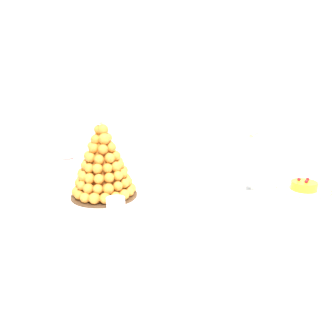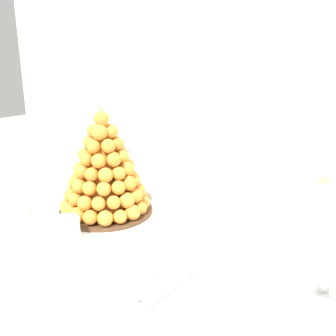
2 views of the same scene
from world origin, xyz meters
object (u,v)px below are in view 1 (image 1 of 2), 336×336
at_px(serving_tray, 116,201).
at_px(croquembouche, 103,165).
at_px(fruit_tart_plate, 303,188).
at_px(dessert_cup_left, 45,208).
at_px(dessert_cup_centre, 185,203).
at_px(macaron_goblet, 251,154).
at_px(dessert_cup_mid_left, 116,206).
at_px(wine_glass, 68,153).

distance_m(serving_tray, croquembouche, 0.14).
bearing_deg(fruit_tart_plate, dessert_cup_left, -172.15).
relative_size(dessert_cup_centre, macaron_goblet, 0.26).
bearing_deg(dessert_cup_left, dessert_cup_mid_left, -2.84).
relative_size(serving_tray, fruit_tart_plate, 2.87).
bearing_deg(dessert_cup_mid_left, serving_tray, 90.96).
height_order(dessert_cup_left, fruit_tart_plate, dessert_cup_left).
distance_m(dessert_cup_centre, wine_glass, 0.59).
relative_size(dessert_cup_left, fruit_tart_plate, 0.29).
bearing_deg(dessert_cup_left, macaron_goblet, 12.68).
xyz_separation_m(fruit_tart_plate, wine_glass, (-0.94, 0.24, 0.11)).
bearing_deg(dessert_cup_mid_left, wine_glass, 118.30).
bearing_deg(croquembouche, dessert_cup_left, -140.87).
relative_size(croquembouche, dessert_cup_centre, 5.07).
distance_m(croquembouche, fruit_tart_plate, 0.79).
height_order(dessert_cup_mid_left, macaron_goblet, macaron_goblet).
height_order(serving_tray, croquembouche, croquembouche).
bearing_deg(wine_glass, dessert_cup_centre, -41.49).
bearing_deg(macaron_goblet, croquembouche, -177.99).
height_order(serving_tray, macaron_goblet, macaron_goblet).
relative_size(serving_tray, croquembouche, 2.04).
distance_m(macaron_goblet, fruit_tart_plate, 0.26).
bearing_deg(croquembouche, macaron_goblet, 2.01).
relative_size(macaron_goblet, fruit_tart_plate, 1.08).
bearing_deg(wine_glass, serving_tray, -52.57).
height_order(fruit_tart_plate, wine_glass, wine_glass).
xyz_separation_m(serving_tray, dessert_cup_centre, (0.23, -0.12, 0.03)).
height_order(dessert_cup_mid_left, fruit_tart_plate, dessert_cup_mid_left).
relative_size(dessert_cup_left, dessert_cup_mid_left, 1.01).
bearing_deg(dessert_cup_left, fruit_tart_plate, 7.85).
relative_size(dessert_cup_left, wine_glass, 0.37).
distance_m(croquembouche, dessert_cup_left, 0.26).
relative_size(croquembouche, dessert_cup_mid_left, 4.85).
xyz_separation_m(dessert_cup_mid_left, dessert_cup_centre, (0.23, -0.00, -0.00)).
height_order(dessert_cup_mid_left, wine_glass, wine_glass).
xyz_separation_m(dessert_cup_left, dessert_cup_mid_left, (0.23, -0.01, 0.00)).
distance_m(serving_tray, dessert_cup_mid_left, 0.12).
distance_m(fruit_tart_plate, wine_glass, 0.97).
bearing_deg(dessert_cup_left, serving_tray, 24.55).
xyz_separation_m(serving_tray, macaron_goblet, (0.52, 0.06, 0.14)).
bearing_deg(macaron_goblet, dessert_cup_mid_left, -160.93).
bearing_deg(wine_glass, fruit_tart_plate, -14.07).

